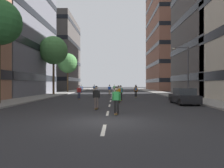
{
  "coord_description": "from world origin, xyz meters",
  "views": [
    {
      "loc": [
        0.45,
        -10.84,
        1.92
      ],
      "look_at": [
        0.0,
        26.68,
        1.92
      ],
      "focal_mm": 33.9,
      "sensor_mm": 36.0,
      "label": 1
    }
  ],
  "objects_px": {
    "parked_car_near": "(184,97)",
    "skater_3": "(96,96)",
    "street_tree_near": "(68,63)",
    "skater_9": "(114,88)",
    "skater_2": "(109,89)",
    "skater_8": "(116,99)",
    "skater_10": "(81,88)",
    "skater_7": "(136,90)",
    "skater_5": "(121,92)",
    "skater_1": "(118,93)",
    "street_tree_far": "(54,51)",
    "skater_0": "(79,91)",
    "streetlamp_right": "(185,67)",
    "skater_4": "(94,88)",
    "skater_6": "(136,88)"
  },
  "relations": [
    {
      "from": "street_tree_near",
      "to": "skater_9",
      "type": "distance_m",
      "value": 11.95
    },
    {
      "from": "skater_5",
      "to": "skater_9",
      "type": "relative_size",
      "value": 1.0
    },
    {
      "from": "street_tree_far",
      "to": "skater_0",
      "type": "bearing_deg",
      "value": -58.53
    },
    {
      "from": "skater_1",
      "to": "street_tree_far",
      "type": "bearing_deg",
      "value": 127.24
    },
    {
      "from": "skater_2",
      "to": "skater_9",
      "type": "distance_m",
      "value": 8.96
    },
    {
      "from": "skater_8",
      "to": "skater_1",
      "type": "bearing_deg",
      "value": 88.03
    },
    {
      "from": "streetlamp_right",
      "to": "skater_8",
      "type": "distance_m",
      "value": 16.51
    },
    {
      "from": "parked_car_near",
      "to": "streetlamp_right",
      "type": "bearing_deg",
      "value": 70.57
    },
    {
      "from": "streetlamp_right",
      "to": "skater_4",
      "type": "relative_size",
      "value": 3.65
    },
    {
      "from": "skater_3",
      "to": "skater_5",
      "type": "relative_size",
      "value": 1.0
    },
    {
      "from": "skater_5",
      "to": "skater_10",
      "type": "bearing_deg",
      "value": 111.84
    },
    {
      "from": "street_tree_far",
      "to": "skater_10",
      "type": "relative_size",
      "value": 5.67
    },
    {
      "from": "skater_2",
      "to": "skater_8",
      "type": "relative_size",
      "value": 1.0
    },
    {
      "from": "skater_5",
      "to": "streetlamp_right",
      "type": "bearing_deg",
      "value": 16.57
    },
    {
      "from": "skater_8",
      "to": "skater_10",
      "type": "bearing_deg",
      "value": 103.06
    },
    {
      "from": "parked_car_near",
      "to": "skater_5",
      "type": "bearing_deg",
      "value": 144.9
    },
    {
      "from": "skater_9",
      "to": "skater_3",
      "type": "bearing_deg",
      "value": -92.41
    },
    {
      "from": "street_tree_near",
      "to": "skater_1",
      "type": "relative_size",
      "value": 4.91
    },
    {
      "from": "skater_2",
      "to": "skater_9",
      "type": "bearing_deg",
      "value": 84.39
    },
    {
      "from": "parked_car_near",
      "to": "skater_2",
      "type": "distance_m",
      "value": 20.06
    },
    {
      "from": "street_tree_near",
      "to": "street_tree_far",
      "type": "relative_size",
      "value": 0.87
    },
    {
      "from": "parked_car_near",
      "to": "street_tree_near",
      "type": "height_order",
      "value": "street_tree_near"
    },
    {
      "from": "street_tree_far",
      "to": "skater_6",
      "type": "bearing_deg",
      "value": 44.81
    },
    {
      "from": "street_tree_far",
      "to": "skater_8",
      "type": "height_order",
      "value": "street_tree_far"
    },
    {
      "from": "skater_7",
      "to": "skater_8",
      "type": "bearing_deg",
      "value": -99.83
    },
    {
      "from": "parked_car_near",
      "to": "skater_6",
      "type": "bearing_deg",
      "value": 92.35
    },
    {
      "from": "skater_1",
      "to": "skater_8",
      "type": "relative_size",
      "value": 1.0
    },
    {
      "from": "parked_car_near",
      "to": "skater_9",
      "type": "xyz_separation_m",
      "value": [
        -6.7,
        27.48,
        0.32
      ]
    },
    {
      "from": "skater_10",
      "to": "street_tree_far",
      "type": "bearing_deg",
      "value": -119.56
    },
    {
      "from": "skater_5",
      "to": "street_tree_near",
      "type": "bearing_deg",
      "value": 116.05
    },
    {
      "from": "street_tree_near",
      "to": "skater_4",
      "type": "relative_size",
      "value": 4.91
    },
    {
      "from": "skater_0",
      "to": "skater_9",
      "type": "bearing_deg",
      "value": 78.17
    },
    {
      "from": "streetlamp_right",
      "to": "skater_2",
      "type": "bearing_deg",
      "value": 129.67
    },
    {
      "from": "skater_0",
      "to": "skater_1",
      "type": "xyz_separation_m",
      "value": [
        4.91,
        -4.51,
        -0.03
      ]
    },
    {
      "from": "skater_0",
      "to": "skater_5",
      "type": "distance_m",
      "value": 5.63
    },
    {
      "from": "skater_1",
      "to": "skater_10",
      "type": "height_order",
      "value": "same"
    },
    {
      "from": "skater_8",
      "to": "skater_9",
      "type": "relative_size",
      "value": 1.0
    },
    {
      "from": "skater_3",
      "to": "skater_9",
      "type": "xyz_separation_m",
      "value": [
        1.33,
        31.64,
        0.03
      ]
    },
    {
      "from": "parked_car_near",
      "to": "streetlamp_right",
      "type": "xyz_separation_m",
      "value": [
        2.34,
        6.62,
        3.44
      ]
    },
    {
      "from": "skater_5",
      "to": "skater_2",
      "type": "bearing_deg",
      "value": 96.54
    },
    {
      "from": "streetlamp_right",
      "to": "skater_7",
      "type": "xyz_separation_m",
      "value": [
        -5.92,
        3.42,
        -3.12
      ]
    },
    {
      "from": "skater_8",
      "to": "skater_3",
      "type": "bearing_deg",
      "value": 118.3
    },
    {
      "from": "skater_1",
      "to": "skater_3",
      "type": "bearing_deg",
      "value": -106.87
    },
    {
      "from": "street_tree_far",
      "to": "skater_7",
      "type": "distance_m",
      "value": 16.49
    },
    {
      "from": "skater_9",
      "to": "skater_2",
      "type": "bearing_deg",
      "value": -95.61
    },
    {
      "from": "parked_car_near",
      "to": "skater_3",
      "type": "height_order",
      "value": "skater_3"
    },
    {
      "from": "skater_4",
      "to": "skater_6",
      "type": "relative_size",
      "value": 1.0
    },
    {
      "from": "streetlamp_right",
      "to": "skater_8",
      "type": "height_order",
      "value": "streetlamp_right"
    },
    {
      "from": "street_tree_near",
      "to": "skater_5",
      "type": "height_order",
      "value": "street_tree_near"
    },
    {
      "from": "skater_8",
      "to": "parked_car_near",
      "type": "bearing_deg",
      "value": 46.81
    }
  ]
}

